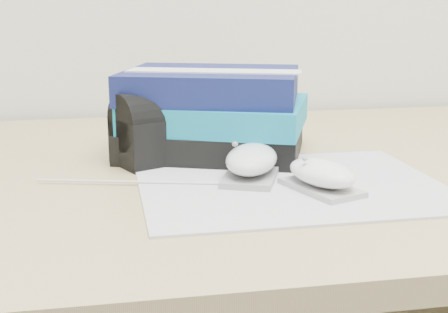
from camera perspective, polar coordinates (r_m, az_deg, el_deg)
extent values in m
cube|color=tan|center=(0.90, 1.97, -1.51)|extent=(1.60, 0.80, 0.03)
cube|color=tan|center=(1.38, -1.65, -11.95)|extent=(1.52, 0.03, 0.35)
cube|color=#9B9AA2|center=(0.79, 6.11, -2.62)|extent=(0.38, 0.30, 0.00)
cube|color=gray|center=(0.81, 2.52, -1.69)|extent=(0.10, 0.13, 0.01)
ellipsoid|color=silver|center=(0.81, 2.54, -0.23)|extent=(0.10, 0.13, 0.03)
ellipsoid|color=gray|center=(0.80, 1.01, 1.15)|extent=(0.01, 0.01, 0.01)
cube|color=#9D9D9F|center=(0.77, 8.88, -2.82)|extent=(0.09, 0.12, 0.01)
ellipsoid|color=white|center=(0.76, 8.93, -1.47)|extent=(0.09, 0.12, 0.03)
ellipsoid|color=gray|center=(0.75, 7.40, -0.21)|extent=(0.01, 0.01, 0.01)
cylinder|color=silver|center=(0.80, -8.77, -2.30)|extent=(0.23, 0.06, 0.00)
cube|color=black|center=(0.95, -0.94, 1.53)|extent=(0.31, 0.28, 0.04)
cube|color=#0E7B9F|center=(0.94, -0.60, 3.95)|extent=(0.31, 0.28, 0.04)
cube|color=#11194E|center=(0.94, -1.17, 6.56)|extent=(0.30, 0.27, 0.04)
cube|color=silver|center=(0.91, -0.94, 7.82)|extent=(0.26, 0.13, 0.00)
cube|color=black|center=(0.90, -6.09, 1.54)|extent=(0.14, 0.12, 0.07)
cylinder|color=black|center=(0.89, -6.14, 3.42)|extent=(0.14, 0.12, 0.08)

